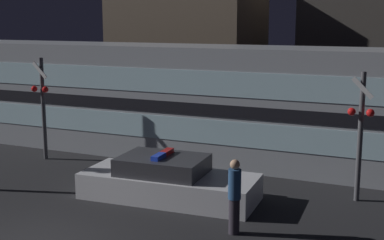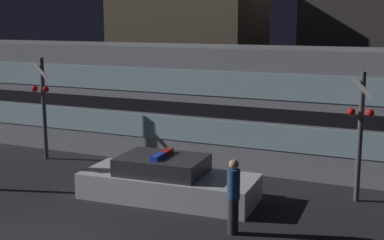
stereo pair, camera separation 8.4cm
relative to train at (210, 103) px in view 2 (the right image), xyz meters
name	(u,v)px [view 2 (the right image)]	position (x,y,z in m)	size (l,w,h in m)	color
train	(210,103)	(0.00, 0.00, 0.00)	(22.79, 2.87, 3.86)	#999EA5
police_car	(168,181)	(0.66, -4.51, -1.45)	(4.79, 2.11, 1.27)	silver
pedestrian	(233,196)	(3.08, -6.04, -1.05)	(0.29, 0.29, 1.72)	#2D2833
crossing_signal_near	(360,131)	(5.30, -2.63, -0.03)	(0.67, 0.31, 3.43)	#4C4C51
crossing_signal_far	(43,104)	(-5.06, -2.55, -0.01)	(0.67, 0.31, 3.48)	#4C4C51
building_left	(190,46)	(-3.99, 7.00, 1.54)	(6.61, 4.76, 6.94)	brown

